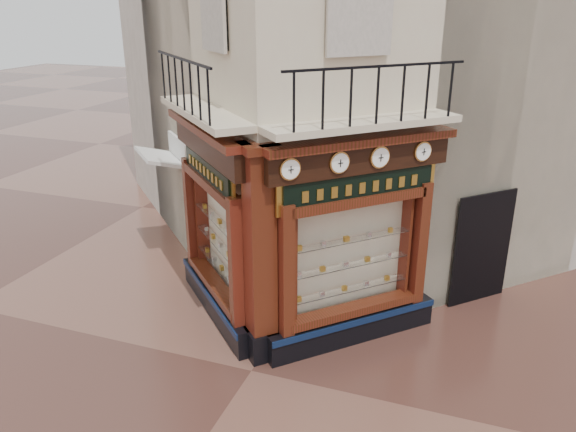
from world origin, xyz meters
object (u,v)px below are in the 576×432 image
at_px(corner_pilaster, 260,259).
at_px(signboard_left, 208,171).
at_px(clock_b, 339,163).
at_px(awning, 168,256).
at_px(clock_c, 380,157).
at_px(clock_a, 290,169).
at_px(clock_d, 423,151).
at_px(signboard_right, 360,187).

relative_size(corner_pilaster, signboard_left, 1.98).
bearing_deg(clock_b, awning, 108.00).
relative_size(clock_b, clock_c, 0.96).
bearing_deg(clock_c, clock_b, -180.00).
distance_m(clock_b, clock_c, 0.78).
distance_m(clock_a, clock_b, 0.89).
height_order(clock_d, awning, clock_d).
bearing_deg(clock_d, signboard_left, 146.21).
distance_m(clock_c, awning, 6.98).
bearing_deg(clock_a, signboard_right, 4.55).
bearing_deg(clock_c, awning, 115.18).
bearing_deg(corner_pilaster, signboard_right, -10.25).
xyz_separation_m(awning, signboard_left, (2.41, -2.15, 3.10)).
bearing_deg(clock_d, clock_a, -180.00).
height_order(clock_c, awning, clock_c).
xyz_separation_m(corner_pilaster, clock_a, (0.56, -0.05, 1.67)).
xyz_separation_m(clock_a, clock_b, (0.63, 0.63, 0.00)).
bearing_deg(corner_pilaster, clock_a, -49.83).
height_order(clock_a, clock_b, clock_b).
bearing_deg(clock_a, signboard_left, 107.27).
bearing_deg(signboard_left, corner_pilaster, -169.75).
xyz_separation_m(corner_pilaster, clock_d, (2.38, 1.77, 1.67)).
xyz_separation_m(clock_b, awning, (-5.06, 2.58, -3.62)).
bearing_deg(awning, clock_a, -170.95).
bearing_deg(signboard_left, signboard_right, -135.00).
bearing_deg(corner_pilaster, signboard_left, 100.25).
xyz_separation_m(clock_c, clock_d, (0.63, 0.63, 0.00)).
height_order(signboard_left, signboard_right, signboard_right).
distance_m(clock_d, signboard_right, 1.30).
distance_m(clock_a, clock_c, 1.68).
height_order(awning, signboard_left, signboard_left).
relative_size(clock_c, awning, 0.25).
xyz_separation_m(clock_c, signboard_right, (-0.28, -0.13, -0.52)).
distance_m(clock_b, signboard_left, 2.73).
relative_size(clock_c, signboard_left, 0.19).
distance_m(clock_c, clock_d, 0.90).
bearing_deg(corner_pilaster, clock_c, -11.82).
height_order(corner_pilaster, signboard_right, corner_pilaster).
distance_m(awning, signboard_left, 4.48).
relative_size(corner_pilaster, clock_b, 10.74).
distance_m(corner_pilaster, clock_b, 2.13).
bearing_deg(clock_a, clock_c, 0.00).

